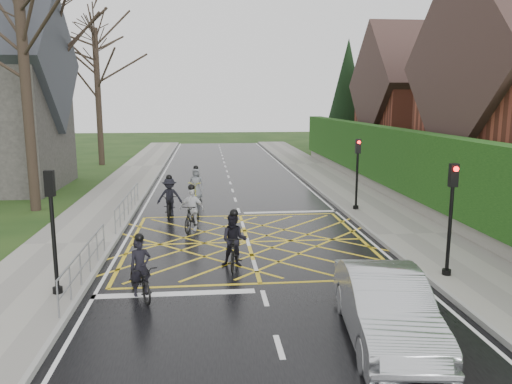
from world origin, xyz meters
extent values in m
plane|color=black|center=(0.00, 0.00, 0.00)|extent=(120.00, 120.00, 0.00)
cube|color=black|center=(0.00, 0.00, 0.01)|extent=(9.00, 80.00, 0.01)
cube|color=gray|center=(6.00, 0.00, 0.07)|extent=(3.00, 80.00, 0.15)
cube|color=gray|center=(-6.00, 0.00, 0.07)|extent=(3.00, 80.00, 0.15)
cube|color=slate|center=(7.75, 6.00, 0.35)|extent=(0.50, 38.00, 0.70)
cube|color=#13380F|center=(7.75, 6.00, 2.10)|extent=(0.90, 38.00, 2.80)
cube|color=brown|center=(14.75, 18.00, 3.00)|extent=(9.00, 8.00, 6.00)
cube|color=#362520|center=(14.75, 18.00, 5.90)|extent=(9.80, 8.80, 8.80)
cube|color=brown|center=(17.45, 18.00, 8.50)|extent=(0.70, 0.70, 1.60)
cylinder|color=black|center=(10.75, 26.00, 0.60)|extent=(0.50, 0.50, 1.20)
cone|color=black|center=(10.75, 26.00, 5.00)|extent=(4.60, 4.60, 10.00)
cylinder|color=black|center=(-9.00, 6.00, 5.50)|extent=(0.44, 0.44, 11.00)
cylinder|color=black|center=(-10.00, 14.00, 6.00)|extent=(0.44, 0.44, 12.00)
cylinder|color=black|center=(-9.30, 22.00, 5.00)|extent=(0.44, 0.44, 10.00)
cylinder|color=slate|center=(-4.65, -3.50, 1.00)|extent=(0.05, 5.00, 0.05)
cylinder|color=slate|center=(-4.65, -3.50, 0.55)|extent=(0.04, 5.00, 0.04)
cylinder|color=slate|center=(-4.65, -6.00, 0.50)|extent=(0.04, 0.04, 1.00)
cylinder|color=slate|center=(-4.65, -1.00, 0.50)|extent=(0.04, 0.04, 1.00)
cylinder|color=slate|center=(-4.65, 4.00, 1.00)|extent=(0.05, 6.00, 0.05)
cylinder|color=slate|center=(-4.65, 4.00, 0.55)|extent=(0.04, 6.00, 0.04)
cylinder|color=slate|center=(-4.65, 1.00, 0.50)|extent=(0.04, 0.04, 1.00)
cylinder|color=slate|center=(-4.65, 7.00, 0.50)|extent=(0.04, 0.04, 1.00)
cylinder|color=black|center=(5.10, 4.20, 1.50)|extent=(0.10, 0.10, 3.00)
cylinder|color=black|center=(5.10, 4.20, 0.15)|extent=(0.24, 0.24, 0.30)
cube|color=black|center=(5.10, 4.20, 2.90)|extent=(0.22, 0.16, 0.62)
sphere|color=#FF0C0C|center=(5.10, 4.08, 3.08)|extent=(0.14, 0.14, 0.14)
cylinder|color=black|center=(5.10, -4.20, 1.50)|extent=(0.10, 0.10, 3.00)
cylinder|color=black|center=(5.10, -4.20, 0.15)|extent=(0.24, 0.24, 0.30)
cube|color=black|center=(5.10, -4.20, 2.90)|extent=(0.22, 0.16, 0.62)
sphere|color=#FF0C0C|center=(5.10, -4.32, 3.08)|extent=(0.14, 0.14, 0.14)
cylinder|color=black|center=(-5.10, -4.50, 1.50)|extent=(0.10, 0.10, 3.00)
cylinder|color=black|center=(-5.10, -4.50, 0.15)|extent=(0.24, 0.24, 0.30)
cube|color=black|center=(-5.10, -4.50, 2.90)|extent=(0.22, 0.16, 0.62)
sphere|color=#FF0C0C|center=(-5.10, -4.38, 3.08)|extent=(0.14, 0.14, 0.14)
imported|color=black|center=(-3.07, -4.58, 0.44)|extent=(1.19, 1.75, 0.87)
imported|color=black|center=(-3.07, -4.48, 0.74)|extent=(0.64, 0.54, 1.48)
sphere|color=black|center=(-3.07, -4.48, 1.50)|extent=(0.23, 0.23, 0.23)
imported|color=black|center=(-0.61, -2.58, 0.52)|extent=(0.77, 1.79, 1.04)
imported|color=black|center=(-0.61, -2.48, 0.80)|extent=(0.86, 0.72, 1.59)
sphere|color=black|center=(-0.61, -2.48, 1.61)|extent=(0.25, 0.25, 0.25)
imported|color=black|center=(-2.96, 4.25, 0.48)|extent=(0.67, 1.83, 0.96)
imported|color=black|center=(-2.96, 4.35, 0.81)|extent=(1.06, 0.62, 1.63)
sphere|color=black|center=(-2.96, 4.35, 1.65)|extent=(0.25, 0.25, 0.25)
imported|color=black|center=(-1.96, 1.77, 0.53)|extent=(0.95, 1.83, 1.06)
imported|color=silver|center=(-1.96, 1.87, 0.81)|extent=(1.02, 0.63, 1.61)
sphere|color=black|center=(-1.96, 1.87, 1.63)|extent=(0.25, 0.25, 0.25)
imported|color=gold|center=(-1.91, 7.83, 0.45)|extent=(0.89, 1.81, 0.91)
imported|color=#595D61|center=(-1.91, 7.93, 0.77)|extent=(0.83, 0.61, 1.54)
sphere|color=black|center=(-1.91, 7.93, 1.56)|extent=(0.24, 0.24, 0.24)
imported|color=#AEB1B5|center=(2.19, -7.43, 0.72)|extent=(2.01, 4.51, 1.44)
camera|label=1|loc=(-1.37, -16.61, 4.85)|focal=35.00mm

